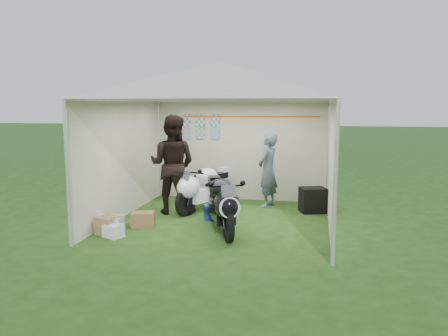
{
  "coord_description": "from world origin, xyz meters",
  "views": [
    {
      "loc": [
        1.73,
        -7.98,
        2.21
      ],
      "look_at": [
        -0.04,
        0.35,
        0.98
      ],
      "focal_mm": 35.0,
      "sensor_mm": 36.0,
      "label": 1
    }
  ],
  "objects_px": {
    "canopy_tent": "(222,85)",
    "person_dark_jacket": "(172,165)",
    "paddock_stand": "(214,212)",
    "crate_1": "(108,225)",
    "crate_2": "(113,231)",
    "motorcycle_black": "(222,203)",
    "person_blue_jacket": "(268,170)",
    "crate_3": "(143,219)",
    "motorcycle_white": "(202,187)",
    "crate_0": "(110,224)",
    "equipment_box": "(313,200)"
  },
  "relations": [
    {
      "from": "crate_0",
      "to": "crate_1",
      "type": "relative_size",
      "value": 1.26
    },
    {
      "from": "paddock_stand",
      "to": "crate_1",
      "type": "relative_size",
      "value": 1.12
    },
    {
      "from": "person_dark_jacket",
      "to": "crate_0",
      "type": "xyz_separation_m",
      "value": [
        -0.62,
        -1.58,
        -0.86
      ]
    },
    {
      "from": "equipment_box",
      "to": "crate_1",
      "type": "xyz_separation_m",
      "value": [
        -3.45,
        -2.31,
        -0.1
      ]
    },
    {
      "from": "paddock_stand",
      "to": "person_blue_jacket",
      "type": "xyz_separation_m",
      "value": [
        0.9,
        1.29,
        0.66
      ]
    },
    {
      "from": "motorcycle_white",
      "to": "equipment_box",
      "type": "xyz_separation_m",
      "value": [
        2.28,
        0.34,
        -0.25
      ]
    },
    {
      "from": "person_dark_jacket",
      "to": "crate_1",
      "type": "distance_m",
      "value": 1.97
    },
    {
      "from": "crate_1",
      "to": "canopy_tent",
      "type": "bearing_deg",
      "value": 36.09
    },
    {
      "from": "motorcycle_white",
      "to": "crate_3",
      "type": "relative_size",
      "value": 4.27
    },
    {
      "from": "canopy_tent",
      "to": "person_dark_jacket",
      "type": "relative_size",
      "value": 2.81
    },
    {
      "from": "canopy_tent",
      "to": "person_blue_jacket",
      "type": "distance_m",
      "value": 2.33
    },
    {
      "from": "person_dark_jacket",
      "to": "equipment_box",
      "type": "bearing_deg",
      "value": -165.02
    },
    {
      "from": "paddock_stand",
      "to": "crate_2",
      "type": "xyz_separation_m",
      "value": [
        -1.39,
        -1.49,
        -0.03
      ]
    },
    {
      "from": "equipment_box",
      "to": "crate_0",
      "type": "distance_m",
      "value": 4.11
    },
    {
      "from": "crate_0",
      "to": "crate_2",
      "type": "height_order",
      "value": "crate_0"
    },
    {
      "from": "person_blue_jacket",
      "to": "crate_0",
      "type": "height_order",
      "value": "person_blue_jacket"
    },
    {
      "from": "crate_0",
      "to": "motorcycle_white",
      "type": "bearing_deg",
      "value": 58.37
    },
    {
      "from": "paddock_stand",
      "to": "motorcycle_white",
      "type": "bearing_deg",
      "value": 122.13
    },
    {
      "from": "canopy_tent",
      "to": "crate_1",
      "type": "bearing_deg",
      "value": -143.91
    },
    {
      "from": "motorcycle_black",
      "to": "crate_0",
      "type": "distance_m",
      "value": 2.0
    },
    {
      "from": "motorcycle_white",
      "to": "crate_2",
      "type": "height_order",
      "value": "motorcycle_white"
    },
    {
      "from": "canopy_tent",
      "to": "crate_1",
      "type": "height_order",
      "value": "canopy_tent"
    },
    {
      "from": "canopy_tent",
      "to": "motorcycle_black",
      "type": "height_order",
      "value": "canopy_tent"
    },
    {
      "from": "motorcycle_white",
      "to": "paddock_stand",
      "type": "bearing_deg",
      "value": -35.06
    },
    {
      "from": "motorcycle_black",
      "to": "person_blue_jacket",
      "type": "relative_size",
      "value": 1.13
    },
    {
      "from": "motorcycle_black",
      "to": "person_dark_jacket",
      "type": "distance_m",
      "value": 1.79
    },
    {
      "from": "canopy_tent",
      "to": "crate_2",
      "type": "xyz_separation_m",
      "value": [
        -1.57,
        -1.44,
        -2.47
      ]
    },
    {
      "from": "equipment_box",
      "to": "crate_3",
      "type": "height_order",
      "value": "equipment_box"
    },
    {
      "from": "paddock_stand",
      "to": "equipment_box",
      "type": "xyz_separation_m",
      "value": [
        1.87,
        0.99,
        0.11
      ]
    },
    {
      "from": "canopy_tent",
      "to": "person_dark_jacket",
      "type": "height_order",
      "value": "canopy_tent"
    },
    {
      "from": "paddock_stand",
      "to": "crate_0",
      "type": "distance_m",
      "value": 2.01
    },
    {
      "from": "motorcycle_white",
      "to": "equipment_box",
      "type": "bearing_deg",
      "value": 31.28
    },
    {
      "from": "person_dark_jacket",
      "to": "crate_3",
      "type": "relative_size",
      "value": 4.9
    },
    {
      "from": "crate_1",
      "to": "crate_2",
      "type": "bearing_deg",
      "value": -41.92
    },
    {
      "from": "motorcycle_black",
      "to": "person_blue_jacket",
      "type": "xyz_separation_m",
      "value": [
        0.56,
        2.1,
        0.28
      ]
    },
    {
      "from": "motorcycle_white",
      "to": "crate_1",
      "type": "bearing_deg",
      "value": -97.79
    },
    {
      "from": "person_blue_jacket",
      "to": "crate_0",
      "type": "bearing_deg",
      "value": -23.17
    },
    {
      "from": "person_blue_jacket",
      "to": "crate_1",
      "type": "xyz_separation_m",
      "value": [
        -2.47,
        -2.61,
        -0.65
      ]
    },
    {
      "from": "person_blue_jacket",
      "to": "motorcycle_black",
      "type": "bearing_deg",
      "value": 6.06
    },
    {
      "from": "motorcycle_black",
      "to": "crate_1",
      "type": "height_order",
      "value": "motorcycle_black"
    },
    {
      "from": "person_blue_jacket",
      "to": "crate_0",
      "type": "distance_m",
      "value": 3.6
    },
    {
      "from": "crate_0",
      "to": "crate_2",
      "type": "xyz_separation_m",
      "value": [
        0.18,
        -0.24,
        -0.03
      ]
    },
    {
      "from": "person_blue_jacket",
      "to": "crate_3",
      "type": "bearing_deg",
      "value": -23.46
    },
    {
      "from": "equipment_box",
      "to": "crate_0",
      "type": "relative_size",
      "value": 1.19
    },
    {
      "from": "person_blue_jacket",
      "to": "crate_2",
      "type": "xyz_separation_m",
      "value": [
        -2.29,
        -2.78,
        -0.7
      ]
    },
    {
      "from": "paddock_stand",
      "to": "crate_1",
      "type": "bearing_deg",
      "value": -139.95
    },
    {
      "from": "person_dark_jacket",
      "to": "person_blue_jacket",
      "type": "bearing_deg",
      "value": -150.74
    },
    {
      "from": "crate_2",
      "to": "motorcycle_black",
      "type": "bearing_deg",
      "value": 21.45
    },
    {
      "from": "crate_1",
      "to": "crate_2",
      "type": "distance_m",
      "value": 0.25
    },
    {
      "from": "canopy_tent",
      "to": "person_dark_jacket",
      "type": "distance_m",
      "value": 1.97
    }
  ]
}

